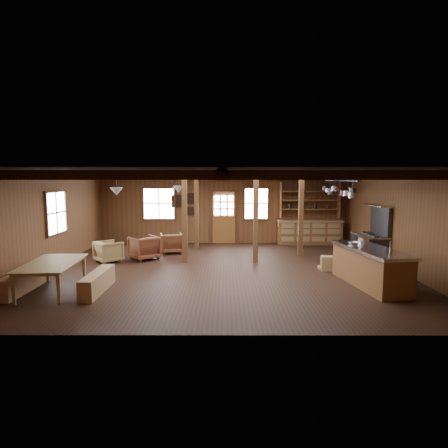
{
  "coord_description": "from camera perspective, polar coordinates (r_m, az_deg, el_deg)",
  "views": [
    {
      "loc": [
        0.05,
        -10.5,
        2.63
      ],
      "look_at": [
        0.02,
        0.59,
        1.26
      ],
      "focal_mm": 30.0,
      "sensor_mm": 36.0,
      "label": 1
    }
  ],
  "objects": [
    {
      "name": "bowl",
      "position": [
        10.13,
        19.07,
        -2.75
      ],
      "size": [
        0.33,
        0.33,
        0.06
      ],
      "primitive_type": "imported",
      "rotation": [
        0.0,
        0.0,
        -0.29
      ],
      "color": "silver",
      "rests_on": "kitchen_island"
    },
    {
      "name": "window_back_right",
      "position": [
        15.05,
        4.93,
        3.11
      ],
      "size": [
        1.02,
        0.06,
        1.32
      ],
      "color": "white",
      "rests_on": "wall_back"
    },
    {
      "name": "commercial_range",
      "position": [
        12.66,
        21.51,
        -2.69
      ],
      "size": [
        0.77,
        1.46,
        1.8
      ],
      "color": "#313134",
      "rests_on": "floor"
    },
    {
      "name": "pendant_lamps",
      "position": [
        11.74,
        -11.19,
        5.08
      ],
      "size": [
        1.86,
        2.36,
        0.66
      ],
      "color": "#313134",
      "rests_on": "ceiling"
    },
    {
      "name": "back_door",
      "position": [
        15.05,
        -0.03,
        0.38
      ],
      "size": [
        1.02,
        0.08,
        2.15
      ],
      "color": "brown",
      "rests_on": "floor"
    },
    {
      "name": "pot_rack",
      "position": [
        11.26,
        17.19,
        4.88
      ],
      "size": [
        0.37,
        3.0,
        0.45
      ],
      "color": "#313134",
      "rests_on": "ceiling"
    },
    {
      "name": "step_stool",
      "position": [
        11.12,
        15.63,
        -5.8
      ],
      "size": [
        0.5,
        0.39,
        0.41
      ],
      "primitive_type": "cube",
      "rotation": [
        0.0,
        0.0,
        -0.13
      ],
      "color": "olive",
      "rests_on": "floor"
    },
    {
      "name": "window_left",
      "position": [
        12.13,
        -24.24,
        1.57
      ],
      "size": [
        0.14,
        1.24,
        1.32
      ],
      "color": "white",
      "rests_on": "wall_back"
    },
    {
      "name": "ceiling_joists",
      "position": [
        10.68,
        -0.11,
        7.33
      ],
      "size": [
        9.8,
        8.82,
        0.18
      ],
      "color": "black",
      "rests_on": "ceiling"
    },
    {
      "name": "bench_wall",
      "position": [
        9.93,
        -28.38,
        -7.77
      ],
      "size": [
        0.32,
        1.7,
        0.47
      ],
      "primitive_type": "cube",
      "color": "olive",
      "rests_on": "floor"
    },
    {
      "name": "armchair_a",
      "position": [
        12.4,
        -12.05,
        -3.56
      ],
      "size": [
        1.15,
        1.15,
        0.76
      ],
      "primitive_type": "imported",
      "rotation": [
        0.0,
        0.0,
        3.81
      ],
      "color": "#5C2C1B",
      "rests_on": "floor"
    },
    {
      "name": "back_counter",
      "position": [
        15.22,
        12.88,
        -0.79
      ],
      "size": [
        2.55,
        0.6,
        2.45
      ],
      "color": "brown",
      "rests_on": "floor"
    },
    {
      "name": "armchair_c",
      "position": [
        12.28,
        -17.17,
        -4.02
      ],
      "size": [
        1.03,
        1.03,
        0.67
      ],
      "primitive_type": "imported",
      "rotation": [
        0.0,
        0.0,
        2.31
      ],
      "color": "olive",
      "rests_on": "floor"
    },
    {
      "name": "counter_pot",
      "position": [
        10.38,
        20.49,
        -2.31
      ],
      "size": [
        0.27,
        0.27,
        0.16
      ],
      "primitive_type": "cylinder",
      "color": "#B9BBC0",
      "rests_on": "kitchen_island"
    },
    {
      "name": "dining_table",
      "position": [
        9.57,
        -24.44,
        -7.38
      ],
      "size": [
        1.25,
        2.06,
        0.7
      ],
      "primitive_type": "imported",
      "rotation": [
        0.0,
        0.0,
        1.65
      ],
      "color": "olive",
      "rests_on": "floor"
    },
    {
      "name": "notice_boards",
      "position": [
        15.07,
        -5.75,
        3.25
      ],
      "size": [
        1.08,
        0.03,
        0.9
      ],
      "color": "silver",
      "rests_on": "wall_back"
    },
    {
      "name": "armchair_b",
      "position": [
        13.31,
        -8.01,
        -2.88
      ],
      "size": [
        0.91,
        0.93,
        0.7
      ],
      "primitive_type": "imported",
      "rotation": [
        0.0,
        0.0,
        3.38
      ],
      "color": "brown",
      "rests_on": "floor"
    },
    {
      "name": "bench_aisle",
      "position": [
        9.23,
        -18.7,
        -8.38
      ],
      "size": [
        0.32,
        1.68,
        0.46
      ],
      "primitive_type": "cube",
      "color": "olive",
      "rests_on": "floor"
    },
    {
      "name": "timber_posts",
      "position": [
        12.65,
        2.29,
        1.47
      ],
      "size": [
        3.95,
        2.35,
        2.8
      ],
      "color": "#472414",
      "rests_on": "floor"
    },
    {
      "name": "window_back_left",
      "position": [
        15.23,
        -9.88,
        3.07
      ],
      "size": [
        1.32,
        0.06,
        1.32
      ],
      "color": "white",
      "rests_on": "wall_back"
    },
    {
      "name": "kitchen_island",
      "position": [
        9.86,
        21.37,
        -6.04
      ],
      "size": [
        1.27,
        2.61,
        1.2
      ],
      "rotation": [
        0.0,
        0.0,
        0.16
      ],
      "color": "brown",
      "rests_on": "floor"
    },
    {
      "name": "room",
      "position": [
        10.57,
        -0.11,
        0.38
      ],
      "size": [
        10.04,
        9.04,
        2.84
      ],
      "color": "black",
      "rests_on": "ground"
    }
  ]
}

